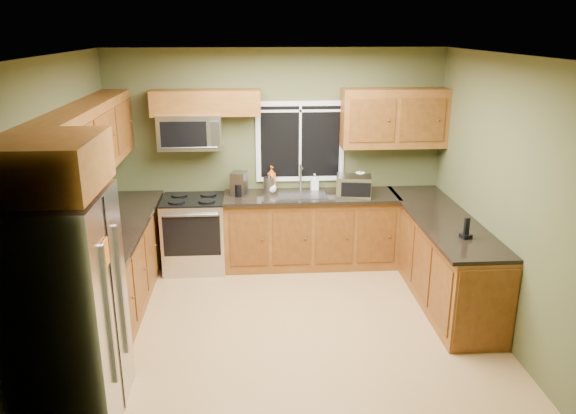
{
  "coord_description": "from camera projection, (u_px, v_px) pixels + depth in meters",
  "views": [
    {
      "loc": [
        -0.32,
        -5.18,
        2.94
      ],
      "look_at": [
        0.05,
        0.35,
        1.15
      ],
      "focal_mm": 35.0,
      "sensor_mm": 36.0,
      "label": 1
    }
  ],
  "objects": [
    {
      "name": "floor",
      "position": [
        285.0,
        322.0,
        5.85
      ],
      "size": [
        4.2,
        4.2,
        0.0
      ],
      "primitive_type": "plane",
      "color": "#A27947",
      "rests_on": "ground"
    },
    {
      "name": "upper_cabinets_back_left",
      "position": [
        206.0,
        103.0,
        6.71
      ],
      "size": [
        1.3,
        0.33,
        0.3
      ],
      "primitive_type": "cube",
      "color": "brown",
      "rests_on": "back_wall"
    },
    {
      "name": "refrigerator",
      "position": [
        66.0,
        311.0,
        4.22
      ],
      "size": [
        0.74,
        0.9,
        1.8
      ],
      "color": "#B7B7BC",
      "rests_on": "ground"
    },
    {
      "name": "countertop_peninsula",
      "position": [
        442.0,
        218.0,
        6.2
      ],
      "size": [
        0.65,
        2.5,
        0.04
      ],
      "primitive_type": "cube",
      "color": "black",
      "rests_on": "base_cabinets_peninsula"
    },
    {
      "name": "soap_bottle_b",
      "position": [
        314.0,
        182.0,
        7.17
      ],
      "size": [
        0.1,
        0.11,
        0.21
      ],
      "primitive_type": "imported",
      "rotation": [
        0.0,
        0.0,
        0.11
      ],
      "color": "white",
      "rests_on": "countertop_back"
    },
    {
      "name": "coffee_maker",
      "position": [
        239.0,
        184.0,
        6.94
      ],
      "size": [
        0.22,
        0.27,
        0.29
      ],
      "color": "slate",
      "rests_on": "countertop_back"
    },
    {
      "name": "countertop_left",
      "position": [
        114.0,
        228.0,
        5.9
      ],
      "size": [
        0.65,
        2.65,
        0.04
      ],
      "primitive_type": "cube",
      "color": "black",
      "rests_on": "base_cabinets_left"
    },
    {
      "name": "soap_bottle_a",
      "position": [
        272.0,
        178.0,
        7.12
      ],
      "size": [
        0.15,
        0.16,
        0.32
      ],
      "primitive_type": "imported",
      "rotation": [
        0.0,
        0.0,
        0.32
      ],
      "color": "#D15D13",
      "rests_on": "countertop_back"
    },
    {
      "name": "base_cabinets_back",
      "position": [
        310.0,
        231.0,
        7.16
      ],
      "size": [
        2.17,
        0.6,
        0.9
      ],
      "primitive_type": "cube",
      "color": "brown",
      "rests_on": "ground"
    },
    {
      "name": "base_cabinets_left",
      "position": [
        116.0,
        269.0,
        6.04
      ],
      "size": [
        0.6,
        2.65,
        0.9
      ],
      "primitive_type": "cube",
      "color": "brown",
      "rests_on": "ground"
    },
    {
      "name": "window",
      "position": [
        300.0,
        142.0,
        7.08
      ],
      "size": [
        1.12,
        0.03,
        1.02
      ],
      "color": "white",
      "rests_on": "back_wall"
    },
    {
      "name": "sink",
      "position": [
        302.0,
        194.0,
        6.99
      ],
      "size": [
        0.6,
        0.42,
        0.36
      ],
      "color": "slate",
      "rests_on": "countertop_back"
    },
    {
      "name": "upper_cabinets_back_right",
      "position": [
        394.0,
        118.0,
        6.92
      ],
      "size": [
        1.3,
        0.33,
        0.72
      ],
      "primitive_type": "cube",
      "color": "brown",
      "rests_on": "back_wall"
    },
    {
      "name": "upper_cabinets_left",
      "position": [
        89.0,
        140.0,
        5.6
      ],
      "size": [
        0.33,
        2.65,
        0.72
      ],
      "primitive_type": "cube",
      "color": "brown",
      "rests_on": "left_wall"
    },
    {
      "name": "front_wall",
      "position": [
        302.0,
        278.0,
        3.72
      ],
      "size": [
        4.2,
        0.0,
        4.2
      ],
      "primitive_type": "plane",
      "rotation": [
        -1.57,
        0.0,
        0.0
      ],
      "color": "#4B4F2B",
      "rests_on": "ground"
    },
    {
      "name": "range",
      "position": [
        195.0,
        233.0,
        7.03
      ],
      "size": [
        0.76,
        0.69,
        0.94
      ],
      "color": "#B7B7BC",
      "rests_on": "ground"
    },
    {
      "name": "cordless_phone",
      "position": [
        466.0,
        232.0,
        5.54
      ],
      "size": [
        0.11,
        0.11,
        0.21
      ],
      "color": "black",
      "rests_on": "countertop_peninsula"
    },
    {
      "name": "kettle",
      "position": [
        269.0,
        184.0,
        7.03
      ],
      "size": [
        0.16,
        0.16,
        0.25
      ],
      "color": "#B7B7BC",
      "rests_on": "countertop_back"
    },
    {
      "name": "toaster_oven",
      "position": [
        354.0,
        186.0,
        6.87
      ],
      "size": [
        0.47,
        0.39,
        0.26
      ],
      "color": "#B7B7BC",
      "rests_on": "countertop_back"
    },
    {
      "name": "ceiling",
      "position": [
        285.0,
        54.0,
        5.02
      ],
      "size": [
        4.2,
        4.2,
        0.0
      ],
      "primitive_type": "plane",
      "rotation": [
        3.14,
        0.0,
        0.0
      ],
      "color": "white",
      "rests_on": "back_wall"
    },
    {
      "name": "upper_cabinet_over_fridge",
      "position": [
        46.0,
        164.0,
        3.88
      ],
      "size": [
        0.72,
        0.9,
        0.38
      ],
      "primitive_type": "cube",
      "color": "brown",
      "rests_on": "left_wall"
    },
    {
      "name": "paper_towel_roll",
      "position": [
        360.0,
        183.0,
        7.02
      ],
      "size": [
        0.11,
        0.11,
        0.29
      ],
      "color": "white",
      "rests_on": "countertop_back"
    },
    {
      "name": "right_wall",
      "position": [
        496.0,
        194.0,
        5.56
      ],
      "size": [
        0.0,
        3.6,
        3.6
      ],
      "primitive_type": "plane",
      "rotation": [
        1.57,
        0.0,
        -1.57
      ],
      "color": "#4B4F2B",
      "rests_on": "ground"
    },
    {
      "name": "microwave",
      "position": [
        190.0,
        131.0,
        6.77
      ],
      "size": [
        0.76,
        0.41,
        0.42
      ],
      "color": "#B7B7BC",
      "rests_on": "back_wall"
    },
    {
      "name": "soap_bottle_c",
      "position": [
        271.0,
        186.0,
        7.03
      ],
      "size": [
        0.18,
        0.18,
        0.18
      ],
      "primitive_type": "imported",
      "rotation": [
        0.0,
        0.0,
        -0.42
      ],
      "color": "white",
      "rests_on": "countertop_back"
    },
    {
      "name": "left_wall",
      "position": [
        64.0,
        203.0,
        5.3
      ],
      "size": [
        0.0,
        3.6,
        3.6
      ],
      "primitive_type": "plane",
      "rotation": [
        1.57,
        0.0,
        1.57
      ],
      "color": "#4B4F2B",
      "rests_on": "ground"
    },
    {
      "name": "back_wall",
      "position": [
        276.0,
        157.0,
        7.14
      ],
      "size": [
        4.2,
        0.0,
        4.2
      ],
      "primitive_type": "plane",
      "rotation": [
        1.57,
        0.0,
        0.0
      ],
      "color": "#4B4F2B",
      "rests_on": "ground"
    },
    {
      "name": "base_cabinets_peninsula",
      "position": [
        441.0,
        257.0,
        6.34
      ],
      "size": [
        0.6,
        2.52,
        0.9
      ],
      "color": "brown",
      "rests_on": "ground"
    },
    {
      "name": "countertop_back",
      "position": [
        311.0,
        196.0,
        6.99
      ],
      "size": [
        2.17,
        0.65,
        0.04
      ],
      "primitive_type": "cube",
      "color": "black",
      "rests_on": "base_cabinets_back"
    }
  ]
}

